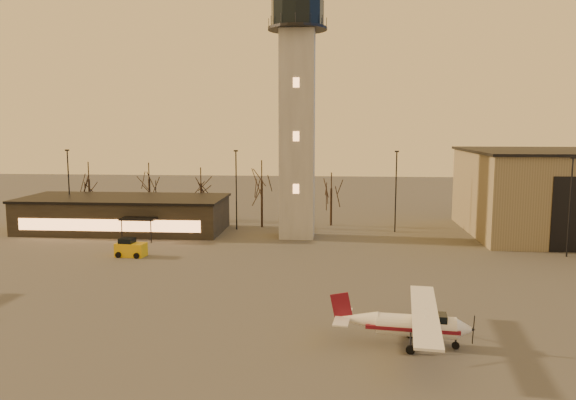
{
  "coord_description": "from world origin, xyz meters",
  "views": [
    {
      "loc": [
        4.34,
        -35.84,
        13.3
      ],
      "look_at": [
        0.31,
        13.0,
        6.71
      ],
      "focal_mm": 35.0,
      "sensor_mm": 36.0,
      "label": 1
    }
  ],
  "objects_px": {
    "service_cart": "(130,249)",
    "terminal": "(124,214)",
    "cessna_front": "(418,329)",
    "control_tower": "(297,98)"
  },
  "relations": [
    {
      "from": "control_tower",
      "to": "service_cart",
      "type": "height_order",
      "value": "control_tower"
    },
    {
      "from": "terminal",
      "to": "service_cart",
      "type": "height_order",
      "value": "terminal"
    },
    {
      "from": "cessna_front",
      "to": "service_cart",
      "type": "height_order",
      "value": "cessna_front"
    },
    {
      "from": "service_cart",
      "to": "terminal",
      "type": "bearing_deg",
      "value": 118.93
    },
    {
      "from": "control_tower",
      "to": "cessna_front",
      "type": "distance_m",
      "value": 37.45
    },
    {
      "from": "terminal",
      "to": "cessna_front",
      "type": "height_order",
      "value": "terminal"
    },
    {
      "from": "cessna_front",
      "to": "terminal",
      "type": "bearing_deg",
      "value": 138.85
    },
    {
      "from": "terminal",
      "to": "cessna_front",
      "type": "relative_size",
      "value": 2.23
    },
    {
      "from": "control_tower",
      "to": "terminal",
      "type": "distance_m",
      "value": 26.24
    },
    {
      "from": "terminal",
      "to": "cessna_front",
      "type": "bearing_deg",
      "value": -47.91
    }
  ]
}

